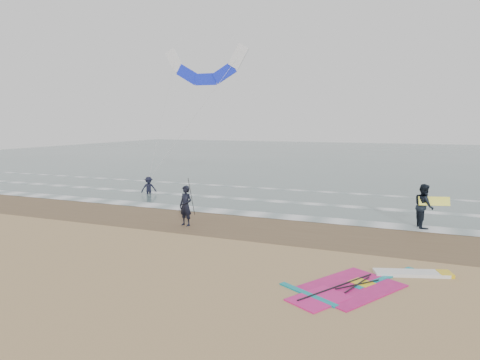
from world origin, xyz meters
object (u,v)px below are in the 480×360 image
at_px(person_standing, 186,206).
at_px(person_walking, 424,206).
at_px(person_wading, 149,183).
at_px(windsurf_rig, 369,284).
at_px(surf_kite, 206,69).

relative_size(person_standing, person_walking, 0.93).
height_order(person_standing, person_wading, person_standing).
bearing_deg(windsurf_rig, person_walking, 78.93).
height_order(person_walking, person_wading, person_walking).
xyz_separation_m(windsurf_rig, person_walking, (1.53, 7.84, 0.95)).
bearing_deg(windsurf_rig, surf_kite, 131.12).
xyz_separation_m(person_walking, surf_kite, (-13.76, 6.17, 7.20)).
bearing_deg(surf_kite, person_wading, -127.86).
height_order(windsurf_rig, person_wading, person_wading).
height_order(person_walking, surf_kite, surf_kite).
xyz_separation_m(person_walking, person_wading, (-16.31, 2.89, -0.23)).
xyz_separation_m(windsurf_rig, person_wading, (-14.78, 10.73, 0.72)).
bearing_deg(surf_kite, windsurf_rig, -48.88).
bearing_deg(person_walking, person_standing, 93.61).
relative_size(windsurf_rig, person_walking, 2.40).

